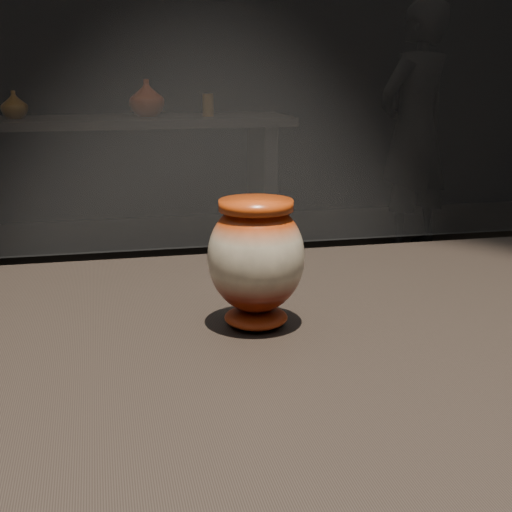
% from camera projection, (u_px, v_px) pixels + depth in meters
% --- Properties ---
extents(main_vase, '(0.11, 0.11, 0.15)m').
position_uv_depth(main_vase, '(256.00, 258.00, 0.82)').
color(main_vase, '#631808').
rests_on(main_vase, display_plinth).
extents(back_shelf, '(2.00, 0.60, 0.90)m').
position_uv_depth(back_shelf, '(124.00, 162.00, 4.28)').
color(back_shelf, black).
rests_on(back_shelf, ground).
extents(back_vase_left, '(0.17, 0.17, 0.16)m').
position_uv_depth(back_vase_left, '(14.00, 105.00, 4.06)').
color(back_vase_left, brown).
rests_on(back_vase_left, back_shelf).
extents(back_vase_mid, '(0.24, 0.24, 0.22)m').
position_uv_depth(back_vase_mid, '(147.00, 98.00, 4.23)').
color(back_vase_mid, '#631808').
rests_on(back_vase_mid, back_shelf).
extents(back_vase_right, '(0.07, 0.07, 0.13)m').
position_uv_depth(back_vase_right, '(208.00, 105.00, 4.26)').
color(back_vase_right, brown).
rests_on(back_vase_right, back_shelf).
extents(visitor, '(0.69, 0.60, 1.60)m').
position_uv_depth(visitor, '(414.00, 129.00, 4.57)').
color(visitor, black).
rests_on(visitor, ground).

